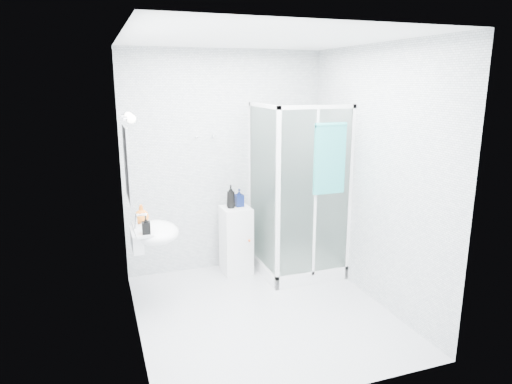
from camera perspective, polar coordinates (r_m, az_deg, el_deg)
name	(u,v)px	position (r m, az deg, el deg)	size (l,w,h in m)	color
room	(264,185)	(4.23, 0.95, 0.86)	(2.40, 2.60, 2.60)	silver
shower_enclosure	(294,238)	(5.40, 4.74, -5.74)	(0.90, 0.95, 2.00)	white
wall_basin	(153,233)	(4.57, -12.80, -5.06)	(0.46, 0.56, 0.35)	white
mirror	(127,163)	(4.39, -15.87, 3.45)	(0.02, 0.60, 0.70)	white
vanity_lights	(129,117)	(4.34, -15.57, 8.97)	(0.10, 0.40, 0.08)	silver
wall_hooks	(205,137)	(5.29, -6.40, 6.89)	(0.23, 0.06, 0.03)	silver
storage_cabinet	(236,240)	(5.45, -2.50, -6.03)	(0.34, 0.36, 0.80)	white
hand_towel	(330,157)	(4.89, 9.20, 4.35)	(0.36, 0.05, 0.76)	teal
shampoo_bottle_a	(231,197)	(5.29, -3.17, -0.58)	(0.10, 0.10, 0.27)	black
shampoo_bottle_b	(239,198)	(5.35, -2.12, -0.72)	(0.09, 0.10, 0.21)	#0B1746
soap_dispenser_orange	(141,214)	(4.67, -14.14, -2.67)	(0.15, 0.15, 0.19)	orange
soap_dispenser_black	(146,225)	(4.34, -13.59, -4.03)	(0.08, 0.08, 0.17)	black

